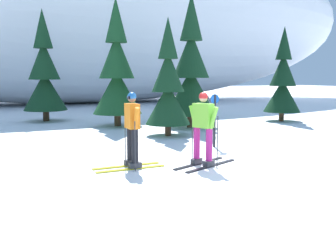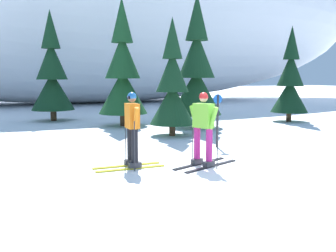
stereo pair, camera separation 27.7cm
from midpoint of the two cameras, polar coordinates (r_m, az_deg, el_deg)
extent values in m
plane|color=white|center=(8.51, 8.99, -6.69)|extent=(120.00, 120.00, 0.00)
cube|color=black|center=(9.07, 3.85, -5.64)|extent=(1.66, 0.74, 0.03)
cube|color=black|center=(8.85, 5.67, -5.99)|extent=(1.66, 0.74, 0.03)
cube|color=#38383D|center=(8.97, 3.44, -5.28)|extent=(0.31, 0.23, 0.12)
cube|color=#38383D|center=(8.75, 5.27, -5.63)|extent=(0.31, 0.23, 0.12)
cylinder|color=#B7237A|center=(8.89, 3.47, -2.54)|extent=(0.15, 0.15, 0.75)
cylinder|color=#B7237A|center=(8.66, 5.30, -2.82)|extent=(0.15, 0.15, 0.75)
cube|color=#75C638|center=(8.68, 4.42, 1.58)|extent=(0.39, 0.51, 0.56)
cylinder|color=#75C638|center=(8.87, 3.01, 1.30)|extent=(0.19, 0.29, 0.58)
cylinder|color=#75C638|center=(8.52, 5.87, 1.01)|extent=(0.19, 0.29, 0.58)
sphere|color=tan|center=(8.65, 4.44, 4.23)|extent=(0.19, 0.19, 0.19)
sphere|color=red|center=(8.65, 4.44, 4.43)|extent=(0.21, 0.21, 0.21)
cube|color=black|center=(8.71, 4.78, 4.32)|extent=(0.09, 0.15, 0.07)
cylinder|color=#2D2D33|center=(9.04, 2.81, -1.91)|extent=(0.02, 0.02, 1.19)
cylinder|color=#2D2D33|center=(9.14, 2.78, -5.22)|extent=(0.07, 0.07, 0.01)
cylinder|color=#2D2D33|center=(8.58, 6.54, -2.46)|extent=(0.02, 0.02, 1.19)
cylinder|color=#2D2D33|center=(8.69, 6.49, -5.94)|extent=(0.07, 0.07, 0.01)
cube|color=gold|center=(8.57, -6.54, -6.45)|extent=(1.60, 0.11, 0.03)
cube|color=gold|center=(8.87, -7.19, -5.98)|extent=(1.60, 0.11, 0.03)
cube|color=#38383D|center=(8.58, -5.91, -5.91)|extent=(0.28, 0.14, 0.12)
cube|color=#38383D|center=(8.88, -6.58, -5.46)|extent=(0.28, 0.14, 0.12)
cylinder|color=black|center=(8.49, -5.95, -3.02)|extent=(0.15, 0.15, 0.76)
cylinder|color=black|center=(8.79, -6.62, -2.67)|extent=(0.15, 0.15, 0.76)
cube|color=orange|center=(8.55, -6.35, 1.50)|extent=(0.24, 0.41, 0.56)
cylinder|color=orange|center=(8.31, -5.80, 0.90)|extent=(0.10, 0.27, 0.58)
cylinder|color=orange|center=(8.79, -6.86, 1.25)|extent=(0.10, 0.27, 0.58)
sphere|color=#A37556|center=(8.51, -6.39, 4.21)|extent=(0.19, 0.19, 0.19)
sphere|color=#2366B2|center=(8.51, -6.40, 4.41)|extent=(0.21, 0.21, 0.21)
cube|color=black|center=(8.49, -6.91, 4.26)|extent=(0.04, 0.15, 0.07)
cylinder|color=#2D2D33|center=(8.30, -5.94, -3.09)|extent=(0.02, 0.02, 1.11)
cylinder|color=#2D2D33|center=(8.40, -5.89, -6.41)|extent=(0.07, 0.07, 0.01)
cylinder|color=#2D2D33|center=(8.94, -7.35, -2.35)|extent=(0.02, 0.02, 1.11)
cylinder|color=#2D2D33|center=(9.04, -7.30, -5.43)|extent=(0.07, 0.07, 0.01)
cylinder|color=#47301E|center=(18.45, -18.32, 1.77)|extent=(0.28, 0.28, 0.69)
cone|color=#14381E|center=(18.38, -18.46, 5.02)|extent=(1.97, 1.97, 1.76)
cone|color=#14381E|center=(18.38, -18.65, 9.41)|extent=(1.42, 1.42, 1.76)
cone|color=#14381E|center=(18.49, -18.83, 13.78)|extent=(0.87, 0.87, 1.76)
cylinder|color=#47301E|center=(15.94, -8.10, 1.26)|extent=(0.28, 0.28, 0.71)
cone|color=#194723|center=(15.86, -8.17, 5.15)|extent=(2.03, 2.03, 1.82)
cone|color=#194723|center=(15.87, -8.27, 10.39)|extent=(1.46, 1.46, 1.82)
cone|color=#194723|center=(16.01, -8.38, 15.59)|extent=(0.89, 0.89, 1.82)
cylinder|color=#47301E|center=(13.26, -0.60, -0.27)|extent=(0.22, 0.22, 0.55)
cone|color=#14381E|center=(13.17, -0.60, 3.35)|extent=(1.57, 1.57, 1.41)
cone|color=#14381E|center=(13.14, -0.61, 8.26)|extent=(1.13, 1.13, 1.41)
cone|color=#14381E|center=(13.20, -0.62, 13.16)|extent=(0.69, 0.69, 1.41)
cylinder|color=#47301E|center=(15.40, 2.90, 1.12)|extent=(0.29, 0.29, 0.72)
cone|color=#14381E|center=(15.31, 2.93, 5.19)|extent=(2.05, 2.05, 1.84)
cone|color=#14381E|center=(15.32, 2.97, 10.70)|extent=(1.48, 1.48, 1.84)
cone|color=#14381E|center=(15.47, 3.00, 16.14)|extent=(0.90, 0.90, 1.84)
cylinder|color=#47301E|center=(18.29, 16.31, 1.63)|extent=(0.23, 0.23, 0.58)
cone|color=black|center=(18.22, 16.42, 4.42)|extent=(1.67, 1.67, 1.49)
cone|color=black|center=(18.20, 16.56, 8.17)|extent=(1.20, 1.20, 1.49)
cone|color=black|center=(18.26, 16.70, 11.92)|extent=(0.73, 0.73, 1.49)
ellipsoid|color=white|center=(30.69, -13.51, 17.21)|extent=(49.90, 16.14, 14.67)
cylinder|color=black|center=(11.14, 6.32, 0.75)|extent=(0.07, 0.07, 1.54)
cylinder|color=blue|center=(11.08, 6.37, 4.08)|extent=(0.28, 0.02, 0.28)
camera|label=1|loc=(0.14, -90.92, -0.12)|focal=40.43mm
camera|label=2|loc=(0.14, 89.08, 0.12)|focal=40.43mm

